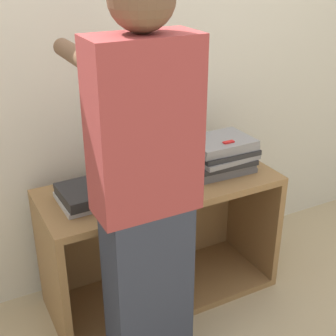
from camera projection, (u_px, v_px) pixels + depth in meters
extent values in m
plane|color=tan|center=(183.00, 320.00, 2.45)|extent=(12.00, 12.00, 0.00)
cube|color=beige|center=(130.00, 68.00, 2.42)|extent=(8.00, 0.05, 2.40)
cube|color=olive|center=(161.00, 187.00, 2.36)|extent=(1.23, 0.50, 0.04)
cube|color=olive|center=(162.00, 289.00, 2.64)|extent=(1.23, 0.50, 0.04)
cube|color=olive|center=(52.00, 273.00, 2.25)|extent=(0.04, 0.50, 0.62)
cube|color=olive|center=(252.00, 214.00, 2.75)|extent=(0.04, 0.50, 0.62)
cube|color=olive|center=(144.00, 221.00, 2.69)|extent=(1.16, 0.04, 0.62)
cube|color=#B7B7BC|center=(161.00, 182.00, 2.35)|extent=(0.33, 0.25, 0.02)
cube|color=black|center=(160.00, 179.00, 2.35)|extent=(0.27, 0.13, 0.00)
cube|color=#B7B7BC|center=(147.00, 148.00, 2.43)|extent=(0.33, 0.09, 0.23)
cube|color=black|center=(147.00, 148.00, 2.43)|extent=(0.29, 0.07, 0.21)
cube|color=#B7B7BC|center=(94.00, 197.00, 2.20)|extent=(0.33, 0.25, 0.03)
cube|color=#232326|center=(96.00, 193.00, 2.19)|extent=(0.33, 0.25, 0.03)
cube|color=#232326|center=(95.00, 188.00, 2.18)|extent=(0.34, 0.26, 0.03)
cube|color=slate|center=(219.00, 167.00, 2.50)|extent=(0.33, 0.25, 0.03)
cube|color=slate|center=(218.00, 163.00, 2.49)|extent=(0.33, 0.25, 0.03)
cube|color=#232326|center=(220.00, 160.00, 2.47)|extent=(0.33, 0.25, 0.03)
cube|color=gray|center=(222.00, 155.00, 2.46)|extent=(0.34, 0.26, 0.03)
cube|color=#232326|center=(222.00, 150.00, 2.46)|extent=(0.33, 0.25, 0.03)
cube|color=gray|center=(221.00, 145.00, 2.45)|extent=(0.33, 0.25, 0.03)
cube|color=gray|center=(221.00, 141.00, 2.43)|extent=(0.33, 0.25, 0.03)
cube|color=#2D3342|center=(148.00, 293.00, 2.01)|extent=(0.34, 0.20, 0.84)
cube|color=#993838|center=(144.00, 128.00, 1.69)|extent=(0.40, 0.20, 0.67)
cylinder|color=brown|center=(74.00, 54.00, 1.73)|extent=(0.07, 0.32, 0.07)
cylinder|color=brown|center=(152.00, 47.00, 1.86)|extent=(0.07, 0.32, 0.07)
cube|color=red|center=(229.00, 142.00, 2.38)|extent=(0.06, 0.02, 0.01)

